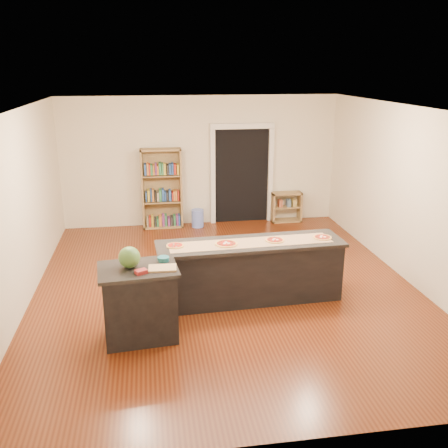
{
  "coord_description": "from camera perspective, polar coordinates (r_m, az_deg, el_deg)",
  "views": [
    {
      "loc": [
        -1.14,
        -7.23,
        3.39
      ],
      "look_at": [
        0.0,
        0.2,
        1.0
      ],
      "focal_mm": 40.0,
      "sensor_mm": 36.0,
      "label": 1
    }
  ],
  "objects": [
    {
      "name": "pizza_b",
      "position": [
        7.24,
        0.26,
        -2.25
      ],
      "size": [
        0.32,
        0.32,
        0.02
      ],
      "color": "#DEAE55",
      "rests_on": "kitchen_island"
    },
    {
      "name": "kraft_paper",
      "position": [
        7.32,
        3.09,
        -2.13
      ],
      "size": [
        2.42,
        0.54,
        0.0
      ],
      "primitive_type": "cube",
      "rotation": [
        0.0,
        0.0,
        0.05
      ],
      "color": "#96774D",
      "rests_on": "kitchen_island"
    },
    {
      "name": "pizza_c",
      "position": [
        7.43,
        5.83,
        -1.83
      ],
      "size": [
        0.28,
        0.28,
        0.02
      ],
      "color": "#DEAE55",
      "rests_on": "kitchen_island"
    },
    {
      "name": "package_teal",
      "position": [
        6.52,
        -6.94,
        -3.99
      ],
      "size": [
        0.15,
        0.15,
        0.06
      ],
      "primitive_type": "cylinder",
      "color": "#195966",
      "rests_on": "side_counter"
    },
    {
      "name": "pizza_a",
      "position": [
        7.2,
        -5.61,
        -2.46
      ],
      "size": [
        0.26,
        0.26,
        0.02
      ],
      "color": "#DEAE55",
      "rests_on": "kitchen_island"
    },
    {
      "name": "room",
      "position": [
        7.58,
        0.23,
        2.43
      ],
      "size": [
        6.0,
        7.0,
        2.8
      ],
      "color": "beige",
      "rests_on": "ground"
    },
    {
      "name": "package_red",
      "position": [
        6.18,
        -9.45,
        -5.39
      ],
      "size": [
        0.17,
        0.15,
        0.05
      ],
      "primitive_type": "cube",
      "rotation": [
        0.0,
        0.0,
        0.46
      ],
      "color": "maroon",
      "rests_on": "side_counter"
    },
    {
      "name": "waste_bin",
      "position": [
        10.96,
        -3.04,
        0.67
      ],
      "size": [
        0.27,
        0.27,
        0.39
      ],
      "primitive_type": "cylinder",
      "color": "#6681E3",
      "rests_on": "ground"
    },
    {
      "name": "doorway",
      "position": [
        11.1,
        2.04,
        6.27
      ],
      "size": [
        1.4,
        0.09,
        2.21
      ],
      "color": "black",
      "rests_on": "room"
    },
    {
      "name": "kitchen_island",
      "position": [
        7.51,
        2.99,
        -5.35
      ],
      "size": [
        2.77,
        0.75,
        0.91
      ],
      "rotation": [
        0.0,
        0.0,
        0.05
      ],
      "color": "black",
      "rests_on": "ground"
    },
    {
      "name": "cutting_board",
      "position": [
        6.28,
        -7.05,
        -5.03
      ],
      "size": [
        0.35,
        0.24,
        0.02
      ],
      "primitive_type": "cube",
      "rotation": [
        0.0,
        0.0,
        -0.04
      ],
      "color": "tan",
      "rests_on": "side_counter"
    },
    {
      "name": "watermelon",
      "position": [
        6.34,
        -10.77,
        -3.77
      ],
      "size": [
        0.27,
        0.27,
        0.27
      ],
      "primitive_type": "sphere",
      "color": "#144214",
      "rests_on": "side_counter"
    },
    {
      "name": "pizza_d",
      "position": [
        7.65,
        11.16,
        -1.49
      ],
      "size": [
        0.29,
        0.29,
        0.02
      ],
      "color": "#DEAE55",
      "rests_on": "kitchen_island"
    },
    {
      "name": "low_shelf",
      "position": [
        11.38,
        7.12,
        1.96
      ],
      "size": [
        0.68,
        0.29,
        0.68
      ],
      "primitive_type": "cube",
      "color": "#9A7B4A",
      "rests_on": "ground"
    },
    {
      "name": "side_counter",
      "position": [
        6.56,
        -9.63,
        -8.85
      ],
      "size": [
        0.99,
        0.72,
        0.98
      ],
      "rotation": [
        0.0,
        0.0,
        0.1
      ],
      "color": "black",
      "rests_on": "ground"
    },
    {
      "name": "bookshelf",
      "position": [
        10.83,
        -7.12,
        4.02
      ],
      "size": [
        0.86,
        0.31,
        1.73
      ],
      "primitive_type": "cube",
      "color": "#9A7B4A",
      "rests_on": "ground"
    }
  ]
}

